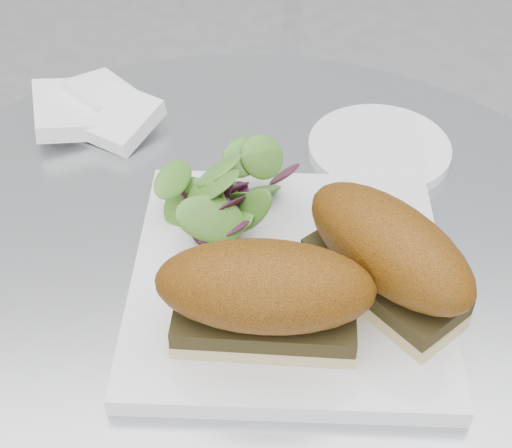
% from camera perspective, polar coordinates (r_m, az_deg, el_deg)
% --- Properties ---
extents(table, '(0.70, 0.70, 0.73)m').
position_cam_1_polar(table, '(0.76, -0.90, -17.12)').
color(table, '#A7A8AE').
rests_on(table, ground).
extents(plate, '(0.26, 0.26, 0.02)m').
position_cam_1_polar(plate, '(0.55, 2.61, -4.43)').
color(plate, white).
rests_on(plate, table).
extents(sandwich_left, '(0.15, 0.09, 0.08)m').
position_cam_1_polar(sandwich_left, '(0.48, 0.71, -5.69)').
color(sandwich_left, '#D6C185').
rests_on(sandwich_left, plate).
extents(sandwich_right, '(0.14, 0.15, 0.08)m').
position_cam_1_polar(sandwich_right, '(0.51, 10.46, -2.41)').
color(sandwich_right, '#D6C185').
rests_on(sandwich_right, plate).
extents(salad, '(0.11, 0.11, 0.05)m').
position_cam_1_polar(salad, '(0.58, -2.86, 2.70)').
color(salad, '#588A2D').
rests_on(salad, plate).
extents(napkin, '(0.13, 0.13, 0.02)m').
position_cam_1_polar(napkin, '(0.73, -12.42, 8.20)').
color(napkin, white).
rests_on(napkin, table).
extents(saucer, '(0.13, 0.13, 0.01)m').
position_cam_1_polar(saucer, '(0.69, 9.81, 5.94)').
color(saucer, white).
rests_on(saucer, table).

